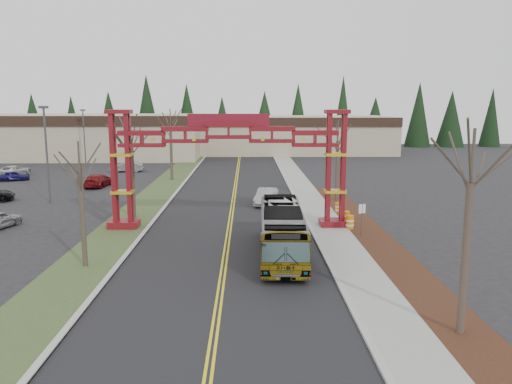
{
  "coord_description": "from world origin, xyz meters",
  "views": [
    {
      "loc": [
        1.37,
        -18.99,
        9.25
      ],
      "look_at": [
        1.93,
        12.61,
        3.71
      ],
      "focal_mm": 35.0,
      "sensor_mm": 36.0,
      "label": 1
    }
  ],
  "objects_px": {
    "bare_tree_median_near": "(80,176)",
    "parked_car_mid_b": "(14,176)",
    "silver_sedan": "(266,197)",
    "parked_car_mid_a": "(99,180)",
    "parked_car_far_a": "(127,167)",
    "parked_car_far_b": "(14,171)",
    "transit_bus": "(282,231)",
    "bare_tree_median_mid": "(131,145)",
    "barrel_north": "(338,208)",
    "gateway_arch": "(229,149)",
    "street_sign": "(362,214)",
    "barrel_mid": "(346,217)",
    "retail_building_west": "(74,136)",
    "bare_tree_median_far": "(171,127)",
    "bare_tree_right_near": "(471,185)",
    "barrel_south": "(350,223)",
    "retail_building_east": "(291,134)",
    "light_pole_far": "(84,133)",
    "bare_tree_right_far": "(338,141)",
    "light_pole_near": "(46,147)"
  },
  "relations": [
    {
      "from": "parked_car_mid_b",
      "to": "bare_tree_right_far",
      "type": "height_order",
      "value": "bare_tree_right_far"
    },
    {
      "from": "retail_building_west",
      "to": "parked_car_far_b",
      "type": "distance_m",
      "value": 25.76
    },
    {
      "from": "parked_car_far_b",
      "to": "bare_tree_median_near",
      "type": "relative_size",
      "value": 0.7
    },
    {
      "from": "retail_building_east",
      "to": "bare_tree_right_near",
      "type": "relative_size",
      "value": 4.54
    },
    {
      "from": "parked_car_far_a",
      "to": "bare_tree_median_far",
      "type": "bearing_deg",
      "value": 37.8
    },
    {
      "from": "retail_building_east",
      "to": "barrel_north",
      "type": "bearing_deg",
      "value": -90.81
    },
    {
      "from": "gateway_arch",
      "to": "barrel_mid",
      "type": "bearing_deg",
      "value": 7.36
    },
    {
      "from": "transit_bus",
      "to": "barrel_north",
      "type": "distance_m",
      "value": 13.22
    },
    {
      "from": "parked_car_mid_b",
      "to": "parked_car_far_a",
      "type": "xyz_separation_m",
      "value": [
        11.97,
        8.09,
        0.12
      ]
    },
    {
      "from": "parked_car_far_a",
      "to": "parked_car_far_b",
      "type": "distance_m",
      "value": 14.36
    },
    {
      "from": "retail_building_west",
      "to": "bare_tree_median_far",
      "type": "distance_m",
      "value": 36.85
    },
    {
      "from": "transit_bus",
      "to": "parked_car_mid_a",
      "type": "distance_m",
      "value": 32.81
    },
    {
      "from": "retail_building_east",
      "to": "bare_tree_median_mid",
      "type": "height_order",
      "value": "bare_tree_median_mid"
    },
    {
      "from": "parked_car_mid_b",
      "to": "light_pole_near",
      "type": "distance_m",
      "value": 17.88
    },
    {
      "from": "bare_tree_right_far",
      "to": "parked_car_far_a",
      "type": "bearing_deg",
      "value": 139.24
    },
    {
      "from": "gateway_arch",
      "to": "street_sign",
      "type": "xyz_separation_m",
      "value": [
        9.42,
        -2.9,
        -4.28
      ]
    },
    {
      "from": "parked_car_mid_b",
      "to": "bare_tree_right_near",
      "type": "relative_size",
      "value": 0.43
    },
    {
      "from": "silver_sedan",
      "to": "barrel_mid",
      "type": "distance_m",
      "value": 9.8
    },
    {
      "from": "parked_car_far_b",
      "to": "bare_tree_median_near",
      "type": "xyz_separation_m",
      "value": [
        21.21,
        -37.57,
        4.6
      ]
    },
    {
      "from": "bare_tree_median_far",
      "to": "barrel_north",
      "type": "xyz_separation_m",
      "value": [
        17.19,
        -19.69,
        -6.02
      ]
    },
    {
      "from": "retail_building_west",
      "to": "barrel_south",
      "type": "bearing_deg",
      "value": -54.54
    },
    {
      "from": "retail_building_east",
      "to": "light_pole_near",
      "type": "bearing_deg",
      "value": -117.96
    },
    {
      "from": "bare_tree_median_far",
      "to": "light_pole_far",
      "type": "height_order",
      "value": "bare_tree_median_far"
    },
    {
      "from": "silver_sedan",
      "to": "bare_tree_median_far",
      "type": "height_order",
      "value": "bare_tree_median_far"
    },
    {
      "from": "transit_bus",
      "to": "parked_car_mid_b",
      "type": "xyz_separation_m",
      "value": [
        -30.89,
        31.35,
        -0.93
      ]
    },
    {
      "from": "bare_tree_right_far",
      "to": "bare_tree_median_mid",
      "type": "bearing_deg",
      "value": -158.61
    },
    {
      "from": "transit_bus",
      "to": "silver_sedan",
      "type": "distance_m",
      "value": 15.98
    },
    {
      "from": "bare_tree_right_near",
      "to": "parked_car_far_a",
      "type": "bearing_deg",
      "value": 116.7
    },
    {
      "from": "barrel_mid",
      "to": "light_pole_far",
      "type": "bearing_deg",
      "value": 129.89
    },
    {
      "from": "barrel_south",
      "to": "barrel_north",
      "type": "height_order",
      "value": "barrel_south"
    },
    {
      "from": "transit_bus",
      "to": "parked_car_far_a",
      "type": "relative_size",
      "value": 2.49
    },
    {
      "from": "bare_tree_median_far",
      "to": "parked_car_mid_a",
      "type": "bearing_deg",
      "value": -147.11
    },
    {
      "from": "transit_bus",
      "to": "parked_car_mid_a",
      "type": "xyz_separation_m",
      "value": [
        -19.13,
        26.64,
        -0.81
      ]
    },
    {
      "from": "light_pole_near",
      "to": "barrel_north",
      "type": "bearing_deg",
      "value": -11.25
    },
    {
      "from": "bare_tree_right_far",
      "to": "barrel_mid",
      "type": "relative_size",
      "value": 7.84
    },
    {
      "from": "bare_tree_median_far",
      "to": "light_pole_near",
      "type": "distance_m",
      "value": 17.28
    },
    {
      "from": "transit_bus",
      "to": "bare_tree_median_mid",
      "type": "relative_size",
      "value": 1.33
    },
    {
      "from": "parked_car_mid_a",
      "to": "barrel_north",
      "type": "distance_m",
      "value": 28.87
    },
    {
      "from": "parked_car_mid_a",
      "to": "barrel_north",
      "type": "xyz_separation_m",
      "value": [
        24.82,
        -14.75,
        -0.26
      ]
    },
    {
      "from": "bare_tree_median_near",
      "to": "parked_car_mid_b",
      "type": "bearing_deg",
      "value": 120.08
    },
    {
      "from": "retail_building_west",
      "to": "bare_tree_median_near",
      "type": "distance_m",
      "value": 66.88
    },
    {
      "from": "silver_sedan",
      "to": "bare_tree_median_far",
      "type": "bearing_deg",
      "value": 138.15
    },
    {
      "from": "parked_car_far_a",
      "to": "barrel_mid",
      "type": "distance_m",
      "value": 39.72
    },
    {
      "from": "parked_car_far_b",
      "to": "light_pole_far",
      "type": "distance_m",
      "value": 14.02
    },
    {
      "from": "bare_tree_median_mid",
      "to": "light_pole_far",
      "type": "bearing_deg",
      "value": 112.99
    },
    {
      "from": "retail_building_west",
      "to": "light_pole_near",
      "type": "relative_size",
      "value": 5.03
    },
    {
      "from": "silver_sedan",
      "to": "parked_car_mid_a",
      "type": "height_order",
      "value": "silver_sedan"
    },
    {
      "from": "gateway_arch",
      "to": "light_pole_far",
      "type": "xyz_separation_m",
      "value": [
        -23.77,
        40.59,
        -1.04
      ]
    },
    {
      "from": "bare_tree_right_far",
      "to": "street_sign",
      "type": "relative_size",
      "value": 3.29
    },
    {
      "from": "barrel_south",
      "to": "bare_tree_median_far",
      "type": "bearing_deg",
      "value": 123.88
    }
  ]
}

